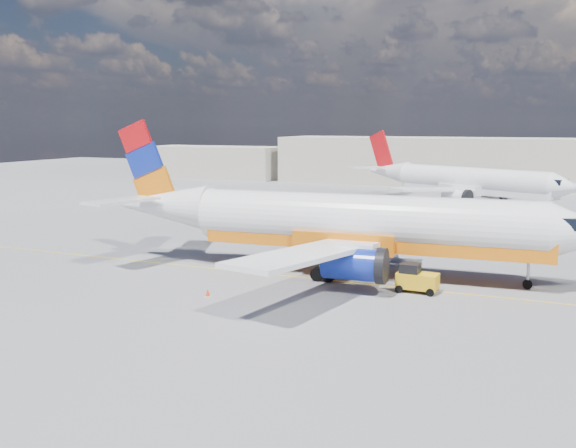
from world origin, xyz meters
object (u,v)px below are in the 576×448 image
at_px(main_jet, 348,223).
at_px(gse_tug, 416,279).
at_px(traffic_cone, 208,293).
at_px(second_jet, 466,181).

distance_m(main_jet, gse_tug, 6.71).
relative_size(main_jet, traffic_cone, 74.47).
relative_size(second_jet, gse_tug, 11.91).
bearing_deg(main_jet, traffic_cone, -127.62).
relative_size(main_jet, gse_tug, 13.92).
height_order(main_jet, gse_tug, main_jet).
bearing_deg(second_jet, gse_tug, -61.12).
xyz_separation_m(main_jet, second_jet, (2.27, 41.68, -0.46)).
bearing_deg(gse_tug, traffic_cone, -149.84).
height_order(main_jet, traffic_cone, main_jet).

